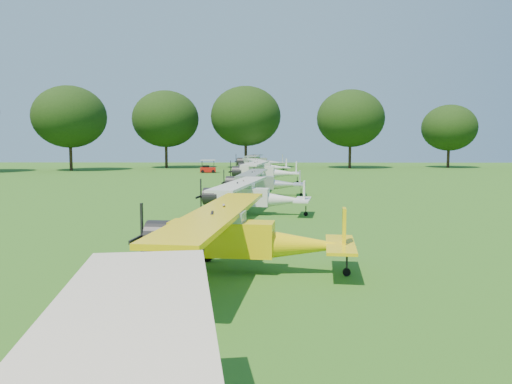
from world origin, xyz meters
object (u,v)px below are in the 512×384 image
aircraft_4 (261,180)px  aircraft_6 (261,165)px  golf_cart (208,168)px  aircraft_5 (262,170)px  aircraft_3 (250,194)px  aircraft_2 (238,233)px  aircraft_7 (259,160)px

aircraft_4 → aircraft_6: (-0.17, 24.30, 0.09)m
golf_cart → aircraft_5: bearing=-71.2°
aircraft_3 → aircraft_4: size_ratio=1.00×
aircraft_2 → aircraft_3: (0.01, 12.20, -0.07)m
aircraft_2 → aircraft_4: (0.48, 22.28, -0.08)m
golf_cart → aircraft_3: bearing=-84.7°
aircraft_4 → aircraft_5: aircraft_5 is taller
aircraft_5 → aircraft_6: (-0.23, 12.35, -0.07)m
aircraft_2 → aircraft_5: size_ratio=0.93×
aircraft_2 → aircraft_6: size_ratio=0.99×
aircraft_2 → aircraft_5: aircraft_5 is taller
aircraft_2 → aircraft_7: 59.63m
aircraft_6 → aircraft_7: bearing=84.2°
aircraft_2 → aircraft_7: aircraft_7 is taller
aircraft_6 → aircraft_5: bearing=-96.7°
aircraft_5 → golf_cart: size_ratio=5.27×
aircraft_2 → aircraft_4: size_ratio=1.07×
aircraft_2 → aircraft_4: 22.28m
aircraft_3 → aircraft_4: (0.47, 10.08, -0.00)m
aircraft_5 → aircraft_6: aircraft_5 is taller
aircraft_2 → aircraft_4: bearing=95.3°
aircraft_5 → aircraft_6: size_ratio=1.06×
aircraft_4 → aircraft_6: aircraft_6 is taller
aircraft_2 → aircraft_6: bearing=96.1°
aircraft_7 → aircraft_3: bearing=-85.4°
aircraft_3 → aircraft_5: (0.53, 22.02, 0.16)m
aircraft_4 → aircraft_7: (-0.63, 37.35, 0.26)m
aircraft_5 → aircraft_7: 25.42m
aircraft_6 → aircraft_3: bearing=-98.3°
aircraft_3 → aircraft_6: size_ratio=0.93×
aircraft_4 → golf_cart: (-7.27, 28.92, -0.54)m
aircraft_5 → aircraft_7: aircraft_7 is taller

